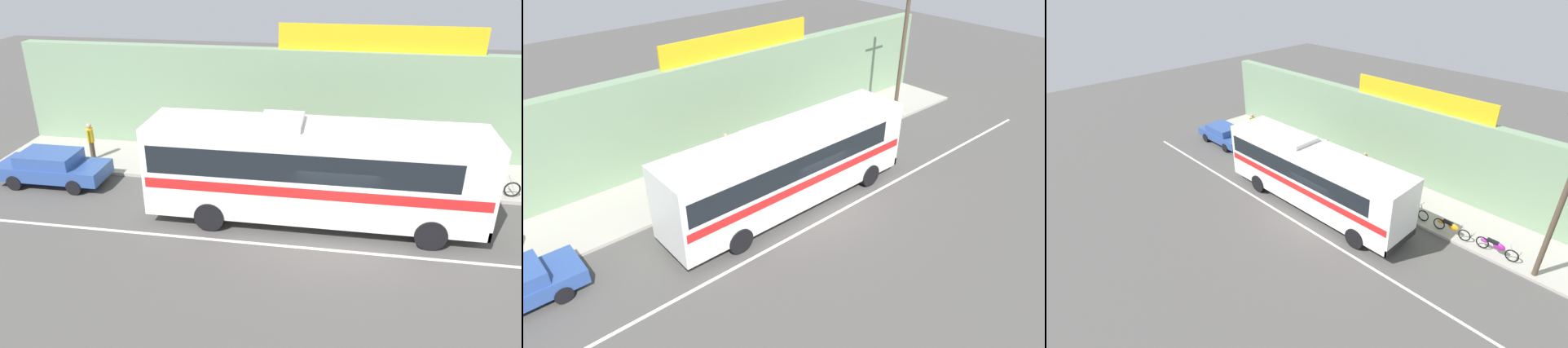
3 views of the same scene
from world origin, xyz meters
The scene contains 12 objects.
ground_plane centered at (0.00, 0.00, 0.00)m, with size 70.00×70.00×0.00m, color #4F4C49.
sidewalk_slab centered at (0.00, 5.20, 0.07)m, with size 30.00×3.60×0.14m, color #A8A399.
storefront_facade centered at (0.00, 7.35, 2.40)m, with size 30.00×0.70×4.80m, color gray.
storefront_billboard centered at (1.42, 7.35, 5.35)m, with size 8.62×0.12×1.10m, color gold.
road_center_stripe centered at (0.00, -0.80, 0.00)m, with size 30.00×0.14×0.01m, color silver.
intercity_bus centered at (-0.89, 0.98, 2.07)m, with size 11.41×2.60×3.78m.
utility_pole centered at (9.90, 3.75, 4.19)m, with size 1.60×0.22×7.82m.
motorcycle_blue centered at (8.14, 3.89, 0.57)m, with size 1.97×0.56×0.94m.
motorcycle_purple centered at (5.95, 3.80, 0.57)m, with size 1.94×0.56×0.94m.
motorcycle_green centered at (3.74, 3.86, 0.57)m, with size 1.86×0.56×0.94m.
pedestrian_near_shop centered at (-0.82, 5.61, 1.04)m, with size 0.30×0.48×1.57m.
pedestrian_far_right centered at (-3.82, 5.33, 1.08)m, with size 0.30×0.48×1.62m.
Camera 2 is at (-12.02, -11.85, 11.73)m, focal length 32.80 mm.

